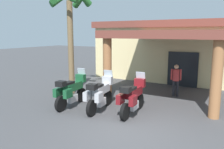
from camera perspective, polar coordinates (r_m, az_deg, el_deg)
ground_plane at (r=8.08m, az=4.29°, el=-13.36°), size 80.00×80.00×0.00m
motel_building at (r=17.21m, az=19.23°, el=5.76°), size 13.29×11.29×4.02m
motorcycle_green at (r=10.38m, az=-10.02°, el=-4.05°), size 0.73×2.21×1.61m
motorcycle_silver at (r=9.71m, az=-3.01°, el=-4.90°), size 0.76×2.21×1.61m
motorcycle_maroon at (r=9.28m, az=5.10°, el=-5.65°), size 0.72×2.21×1.61m
pedestrian at (r=12.26m, az=15.45°, el=-0.87°), size 0.52×0.32×1.65m
palm_tree_roadside at (r=12.52m, az=-10.52°, el=14.65°), size 2.32×2.40×5.69m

